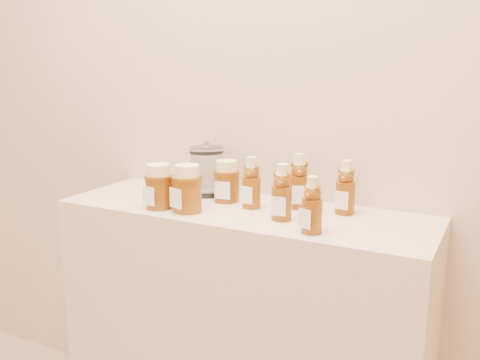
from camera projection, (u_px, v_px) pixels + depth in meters
The scene contains 11 objects.
wall_back at pixel (271, 64), 1.77m from camera, with size 3.50×0.02×2.70m, color tan.
display_table at pixel (243, 337), 1.80m from camera, with size 1.20×0.40×0.90m, color #CCB395.
bear_bottle_back_left at pixel (252, 179), 1.69m from camera, with size 0.06×0.06×0.19m, color #632F07, non-canonical shape.
bear_bottle_back_mid at pixel (299, 178), 1.69m from camera, with size 0.07×0.07×0.20m, color #632F07, non-canonical shape.
bear_bottle_back_right at pixel (346, 184), 1.63m from camera, with size 0.06×0.06×0.19m, color #632F07, non-canonical shape.
bear_bottle_front_left at pixel (282, 188), 1.56m from camera, with size 0.06×0.06×0.19m, color #632F07, non-canonical shape.
bear_bottle_front_right at pixel (312, 201), 1.44m from camera, with size 0.06×0.06×0.18m, color #632F07, non-canonical shape.
honey_jar_left at pixel (159, 186), 1.69m from camera, with size 0.09×0.09×0.14m, color #632F07, non-canonical shape.
honey_jar_back at pixel (227, 181), 1.77m from camera, with size 0.09×0.09×0.14m, color #632F07, non-canonical shape.
honey_jar_front at pixel (187, 188), 1.65m from camera, with size 0.09×0.09×0.15m, color #632F07, non-canonical shape.
glass_canister at pixel (207, 169), 1.85m from camera, with size 0.12×0.12×0.18m, color white, non-canonical shape.
Camera 1 is at (0.74, 0.09, 1.36)m, focal length 40.00 mm.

